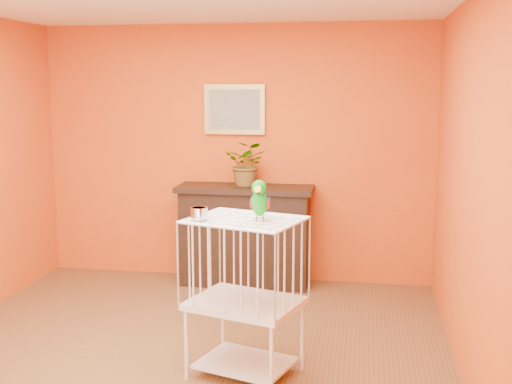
# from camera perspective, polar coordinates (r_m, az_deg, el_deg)

# --- Properties ---
(ground) EXTENTS (4.50, 4.50, 0.00)m
(ground) POSITION_cam_1_polar(r_m,az_deg,el_deg) (4.78, -7.37, -15.16)
(ground) COLOR brown
(ground) RESTS_ON ground
(room_shell) EXTENTS (4.50, 4.50, 4.50)m
(room_shell) POSITION_cam_1_polar(r_m,az_deg,el_deg) (4.37, -7.80, 4.10)
(room_shell) COLOR #C95112
(room_shell) RESTS_ON ground
(console_cabinet) EXTENTS (1.35, 0.49, 1.00)m
(console_cabinet) POSITION_cam_1_polar(r_m,az_deg,el_deg) (6.45, -1.00, -3.87)
(console_cabinet) COLOR black
(console_cabinet) RESTS_ON ground
(potted_plant) EXTENTS (0.45, 0.49, 0.35)m
(potted_plant) POSITION_cam_1_polar(r_m,az_deg,el_deg) (6.32, -0.80, 2.07)
(potted_plant) COLOR #26722D
(potted_plant) RESTS_ON console_cabinet
(framed_picture) EXTENTS (0.62, 0.04, 0.50)m
(framed_picture) POSITION_cam_1_polar(r_m,az_deg,el_deg) (6.51, -1.93, 7.35)
(framed_picture) COLOR gold
(framed_picture) RESTS_ON room_shell
(birdcage) EXTENTS (0.85, 0.74, 1.10)m
(birdcage) POSITION_cam_1_polar(r_m,az_deg,el_deg) (4.42, -0.99, -9.17)
(birdcage) COLOR silver
(birdcage) RESTS_ON ground
(feed_cup) EXTENTS (0.11, 0.11, 0.08)m
(feed_cup) POSITION_cam_1_polar(r_m,az_deg,el_deg) (4.26, -5.10, -1.90)
(feed_cup) COLOR silver
(feed_cup) RESTS_ON birdcage
(parrot) EXTENTS (0.14, 0.25, 0.28)m
(parrot) POSITION_cam_1_polar(r_m,az_deg,el_deg) (4.19, 0.33, -0.71)
(parrot) COLOR #59544C
(parrot) RESTS_ON birdcage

